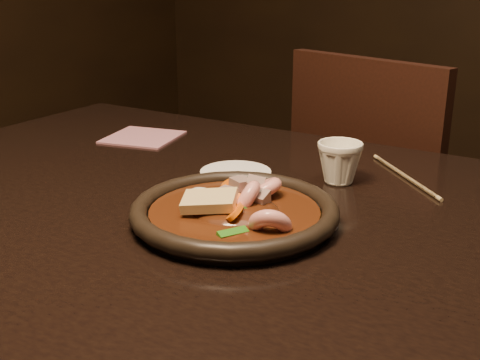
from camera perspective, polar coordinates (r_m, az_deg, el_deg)
The scene contains 9 objects.
table at distance 0.86m, azimuth 5.33°, elevation -8.96°, with size 1.60×0.90×0.75m.
chair at distance 1.55m, azimuth 13.64°, elevation -3.63°, with size 0.53×0.53×0.90m.
plate at distance 0.83m, azimuth -0.52°, elevation -3.09°, with size 0.29×0.29×0.03m.
stirfry at distance 0.83m, azimuth -0.43°, elevation -2.61°, with size 0.19×0.19×0.07m.
soy_dish at distance 0.83m, azimuth 6.25°, elevation -3.67°, with size 0.09×0.09×0.01m, color white.
saucer_left at distance 1.01m, azimuth -0.42°, elevation 0.54°, with size 0.12×0.12×0.01m, color white.
tea_cup at distance 0.99m, azimuth 9.42°, elevation 1.78°, with size 0.07×0.07×0.07m, color white.
chopsticks at distance 1.05m, azimuth 15.36°, elevation 0.38°, with size 0.17×0.17×0.01m.
napkin at distance 1.27m, azimuth -9.19°, elevation 4.04°, with size 0.14×0.14×0.00m, color #A0626F.
Camera 1 is at (0.33, -0.68, 1.08)m, focal length 45.00 mm.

